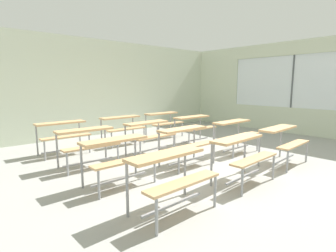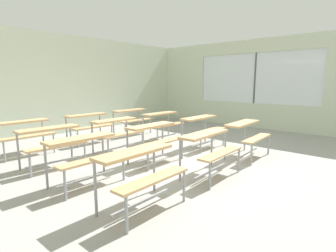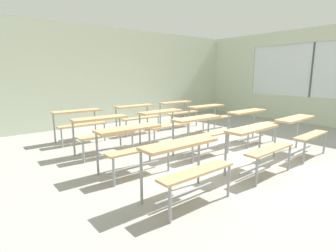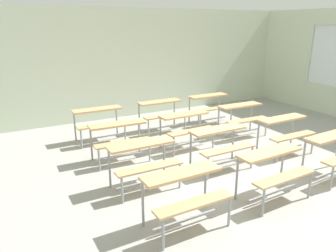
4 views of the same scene
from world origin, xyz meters
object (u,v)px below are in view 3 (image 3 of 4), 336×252
object	(u,v)px
desk_bench_r2c0	(102,127)
desk_bench_r0c1	(258,139)
desk_bench_r1c1	(201,127)
desk_bench_r1c0	(132,139)
desk_bench_r3c0	(79,118)
desk_bench_r0c0	(185,158)
desk_bench_r0c2	(300,127)
desk_bench_r2c2	(209,112)
desk_bench_r2c1	(164,119)
desk_bench_r3c1	(137,112)
desk_bench_r3c2	(178,108)
desk_bench_r1c2	(251,119)

from	to	relation	value
desk_bench_r2c0	desk_bench_r0c1	bearing A→B (deg)	-56.05
desk_bench_r0c1	desk_bench_r1c1	bearing A→B (deg)	88.73
desk_bench_r1c0	desk_bench_r3c0	world-z (taller)	same
desk_bench_r0c1	desk_bench_r0c0	bearing A→B (deg)	176.93
desk_bench_r0c2	desk_bench_r0c0	bearing A→B (deg)	177.42
desk_bench_r0c2	desk_bench_r2c0	bearing A→B (deg)	138.40
desk_bench_r2c0	desk_bench_r1c1	bearing A→B (deg)	-36.46
desk_bench_r0c2	desk_bench_r2c2	world-z (taller)	same
desk_bench_r0c0	desk_bench_r2c0	distance (m)	2.46
desk_bench_r3c0	desk_bench_r2c1	bearing A→B (deg)	-40.55
desk_bench_r2c1	desk_bench_r3c1	distance (m)	1.30
desk_bench_r1c0	desk_bench_r2c2	distance (m)	3.39
desk_bench_r0c0	desk_bench_r3c1	bearing A→B (deg)	66.08
desk_bench_r0c0	desk_bench_r3c2	distance (m)	4.83
desk_bench_r0c0	desk_bench_r1c1	bearing A→B (deg)	38.32
desk_bench_r0c0	desk_bench_r2c1	xyz separation A→B (m)	(1.51, 2.43, 0.00)
desk_bench_r3c0	desk_bench_r3c1	xyz separation A→B (m)	(1.59, -0.02, 0.00)
desk_bench_r3c0	desk_bench_r2c0	bearing A→B (deg)	-89.17
desk_bench_r3c0	desk_bench_r3c1	size ratio (longest dim) A/B	1.00
desk_bench_r0c1	desk_bench_r2c1	size ratio (longest dim) A/B	1.00
desk_bench_r1c1	desk_bench_r2c1	xyz separation A→B (m)	(-0.02, 1.18, 0.00)
desk_bench_r0c1	desk_bench_r3c0	world-z (taller)	same
desk_bench_r1c1	desk_bench_r2c2	size ratio (longest dim) A/B	0.99
desk_bench_r2c2	desk_bench_r1c1	bearing A→B (deg)	-140.27
desk_bench_r2c2	desk_bench_r3c2	distance (m)	1.25
desk_bench_r0c2	desk_bench_r1c1	xyz separation A→B (m)	(-1.52, 1.24, 0.00)
desk_bench_r3c0	desk_bench_r0c2	bearing A→B (deg)	-50.39
desk_bench_r0c2	desk_bench_r3c0	world-z (taller)	same
desk_bench_r0c2	desk_bench_r3c0	xyz separation A→B (m)	(-3.05, 3.74, 0.00)
desk_bench_r0c1	desk_bench_r2c2	size ratio (longest dim) A/B	1.01
desk_bench_r3c0	desk_bench_r3c2	distance (m)	3.07
desk_bench_r0c1	desk_bench_r0c2	size ratio (longest dim) A/B	1.00
desk_bench_r0c0	desk_bench_r0c2	distance (m)	3.05
desk_bench_r2c0	desk_bench_r3c2	bearing A→B (deg)	24.78
desk_bench_r2c2	desk_bench_r3c0	distance (m)	3.35
desk_bench_r1c1	desk_bench_r3c1	world-z (taller)	same
desk_bench_r3c1	desk_bench_r3c0	bearing A→B (deg)	-179.95
desk_bench_r0c0	desk_bench_r3c1	distance (m)	4.05
desk_bench_r0c0	desk_bench_r1c0	world-z (taller)	same
desk_bench_r1c0	desk_bench_r2c0	world-z (taller)	same
desk_bench_r3c1	desk_bench_r1c1	bearing A→B (deg)	-90.73
desk_bench_r1c2	desk_bench_r2c0	xyz separation A→B (m)	(-3.13, 1.26, 0.00)
desk_bench_r1c2	desk_bench_r2c1	bearing A→B (deg)	143.01
desk_bench_r2c0	desk_bench_r3c0	bearing A→B (deg)	92.57
desk_bench_r1c1	desk_bench_r2c2	xyz separation A→B (m)	(1.58, 1.25, 0.00)
desk_bench_r1c2	desk_bench_r2c2	xyz separation A→B (m)	(-0.03, 1.29, 0.00)
desk_bench_r1c2	desk_bench_r3c0	bearing A→B (deg)	141.19
desk_bench_r1c1	desk_bench_r2c2	distance (m)	2.01
desk_bench_r0c0	desk_bench_r0c2	xyz separation A→B (m)	(3.05, 0.01, 0.00)
desk_bench_r2c2	desk_bench_r3c2	xyz separation A→B (m)	(-0.04, 1.25, 0.00)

